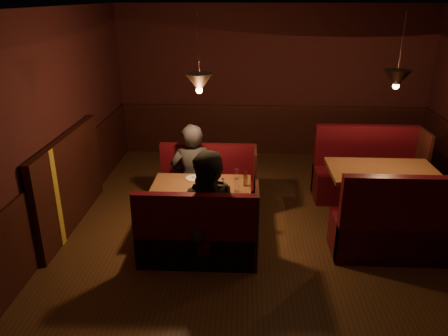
{
  "coord_description": "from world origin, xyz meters",
  "views": [
    {
      "loc": [
        -0.53,
        -4.99,
        3.03
      ],
      "look_at": [
        -0.79,
        0.24,
        0.95
      ],
      "focal_mm": 35.0,
      "sensor_mm": 36.0,
      "label": 1
    }
  ],
  "objects_px": {
    "second_bench_near": "(402,231)",
    "diner_b": "(212,196)",
    "diner_a": "(191,158)",
    "main_bench_far": "(208,189)",
    "main_table": "(203,196)",
    "second_bench_far": "(366,176)",
    "main_bench_near": "(198,240)",
    "second_table": "(382,184)"
  },
  "relations": [
    {
      "from": "second_bench_near",
      "to": "diner_b",
      "type": "bearing_deg",
      "value": -175.1
    },
    {
      "from": "diner_a",
      "to": "main_bench_far",
      "type": "bearing_deg",
      "value": -163.56
    },
    {
      "from": "main_table",
      "to": "second_bench_far",
      "type": "bearing_deg",
      "value": 26.55
    },
    {
      "from": "diner_a",
      "to": "diner_b",
      "type": "relative_size",
      "value": 0.97
    },
    {
      "from": "second_bench_near",
      "to": "diner_b",
      "type": "distance_m",
      "value": 2.36
    },
    {
      "from": "main_bench_near",
      "to": "second_table",
      "type": "relative_size",
      "value": 0.99
    },
    {
      "from": "main_bench_far",
      "to": "second_bench_near",
      "type": "bearing_deg",
      "value": -26.73
    },
    {
      "from": "second_table",
      "to": "second_bench_far",
      "type": "bearing_deg",
      "value": 87.8
    },
    {
      "from": "diner_b",
      "to": "second_bench_near",
      "type": "bearing_deg",
      "value": 9.73
    },
    {
      "from": "main_bench_far",
      "to": "diner_a",
      "type": "xyz_separation_m",
      "value": [
        -0.23,
        -0.13,
        0.54
      ]
    },
    {
      "from": "main_bench_near",
      "to": "second_table",
      "type": "height_order",
      "value": "main_bench_near"
    },
    {
      "from": "main_bench_far",
      "to": "second_table",
      "type": "relative_size",
      "value": 0.99
    },
    {
      "from": "main_bench_near",
      "to": "diner_b",
      "type": "bearing_deg",
      "value": 15.09
    },
    {
      "from": "second_table",
      "to": "diner_b",
      "type": "height_order",
      "value": "diner_b"
    },
    {
      "from": "diner_a",
      "to": "diner_b",
      "type": "distance_m",
      "value": 1.37
    },
    {
      "from": "second_bench_near",
      "to": "main_bench_far",
      "type": "bearing_deg",
      "value": 153.27
    },
    {
      "from": "diner_b",
      "to": "second_table",
      "type": "bearing_deg",
      "value": 30.05
    },
    {
      "from": "main_bench_near",
      "to": "diner_b",
      "type": "height_order",
      "value": "diner_b"
    },
    {
      "from": "main_table",
      "to": "main_bench_near",
      "type": "bearing_deg",
      "value": -88.84
    },
    {
      "from": "second_bench_far",
      "to": "second_bench_near",
      "type": "xyz_separation_m",
      "value": [
        0.0,
        -1.74,
        0.0
      ]
    },
    {
      "from": "main_table",
      "to": "diner_b",
      "type": "height_order",
      "value": "diner_b"
    },
    {
      "from": "second_table",
      "to": "diner_b",
      "type": "relative_size",
      "value": 0.83
    },
    {
      "from": "main_table",
      "to": "main_bench_far",
      "type": "relative_size",
      "value": 0.91
    },
    {
      "from": "second_bench_far",
      "to": "main_table",
      "type": "bearing_deg",
      "value": -153.45
    },
    {
      "from": "diner_b",
      "to": "second_bench_far",
      "type": "bearing_deg",
      "value": 44.95
    },
    {
      "from": "main_bench_near",
      "to": "second_table",
      "type": "distance_m",
      "value": 2.69
    },
    {
      "from": "second_table",
      "to": "diner_a",
      "type": "relative_size",
      "value": 0.85
    },
    {
      "from": "diner_b",
      "to": "main_bench_near",
      "type": "bearing_deg",
      "value": -160.08
    },
    {
      "from": "main_table",
      "to": "main_bench_far",
      "type": "xyz_separation_m",
      "value": [
        0.02,
        0.74,
        -0.23
      ]
    },
    {
      "from": "second_table",
      "to": "diner_a",
      "type": "xyz_separation_m",
      "value": [
        -2.66,
        0.24,
        0.24
      ]
    },
    {
      "from": "second_table",
      "to": "second_bench_far",
      "type": "height_order",
      "value": "second_bench_far"
    },
    {
      "from": "main_bench_near",
      "to": "second_table",
      "type": "bearing_deg",
      "value": 24.58
    },
    {
      "from": "main_bench_near",
      "to": "second_bench_near",
      "type": "bearing_deg",
      "value": 5.6
    },
    {
      "from": "main_table",
      "to": "diner_b",
      "type": "relative_size",
      "value": 0.74
    },
    {
      "from": "main_bench_near",
      "to": "second_bench_near",
      "type": "relative_size",
      "value": 0.89
    },
    {
      "from": "main_bench_far",
      "to": "second_bench_far",
      "type": "bearing_deg",
      "value": 11.46
    },
    {
      "from": "second_table",
      "to": "second_bench_near",
      "type": "bearing_deg",
      "value": -87.8
    },
    {
      "from": "main_bench_far",
      "to": "second_bench_near",
      "type": "xyz_separation_m",
      "value": [
        2.46,
        -1.24,
        0.05
      ]
    },
    {
      "from": "main_table",
      "to": "diner_a",
      "type": "bearing_deg",
      "value": 109.21
    },
    {
      "from": "second_bench_far",
      "to": "diner_b",
      "type": "distance_m",
      "value": 3.05
    },
    {
      "from": "second_bench_near",
      "to": "second_bench_far",
      "type": "bearing_deg",
      "value": 90.0
    },
    {
      "from": "main_table",
      "to": "second_bench_near",
      "type": "bearing_deg",
      "value": -11.43
    }
  ]
}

